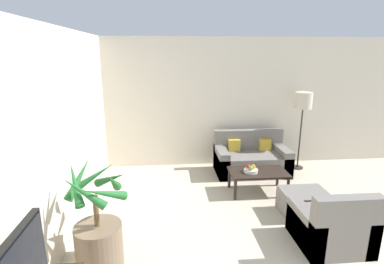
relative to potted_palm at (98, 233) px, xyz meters
The scene contains 12 objects.
wall_back 4.37m from the potted_palm, 47.69° to the left, with size 8.31×0.06×2.70m.
wall_left 1.07m from the potted_palm, behind, with size 0.06×7.98×2.70m.
potted_palm is the anchor object (origin of this frame).
sofa_loveseat 3.60m from the potted_palm, 45.94° to the left, with size 1.45×0.81×0.83m.
floor_lamp 4.58m from the potted_palm, 37.36° to the left, with size 0.34×0.34×1.62m.
coffee_table 2.89m from the potted_palm, 35.20° to the left, with size 0.99×0.57×0.39m.
fruit_bowl 2.76m from the potted_palm, 36.41° to the left, with size 0.24×0.24×0.06m.
apple_red 2.77m from the potted_palm, 37.84° to the left, with size 0.07×0.07×0.07m.
apple_green 2.73m from the potted_palm, 35.94° to the left, with size 0.08×0.08×0.08m.
orange_fruit 2.81m from the potted_palm, 36.22° to the left, with size 0.08×0.08×0.08m.
armchair 2.85m from the potted_palm, ahead, with size 0.82×0.79×0.81m.
ottoman 2.98m from the potted_palm, 17.26° to the left, with size 0.68×0.53×0.37m.
Camera 1 is at (-2.08, 0.21, 2.39)m, focal length 28.00 mm.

